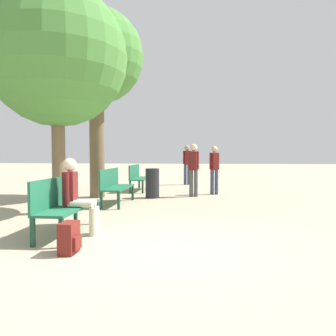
# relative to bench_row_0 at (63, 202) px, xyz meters

# --- Properties ---
(ground_plane) EXTENTS (80.00, 80.00, 0.00)m
(ground_plane) POSITION_rel_bench_row_0_xyz_m (1.68, -0.66, -0.55)
(ground_plane) COLOR tan
(bench_row_0) EXTENTS (0.53, 1.73, 0.96)m
(bench_row_0) POSITION_rel_bench_row_0_xyz_m (0.00, 0.00, 0.00)
(bench_row_0) COLOR #1E6042
(bench_row_0) RESTS_ON ground_plane
(bench_row_1) EXTENTS (0.53, 1.73, 0.96)m
(bench_row_1) POSITION_rel_bench_row_0_xyz_m (0.00, 3.29, 0.00)
(bench_row_1) COLOR #1E6042
(bench_row_1) RESTS_ON ground_plane
(bench_row_2) EXTENTS (0.53, 1.73, 0.96)m
(bench_row_2) POSITION_rel_bench_row_0_xyz_m (0.00, 6.58, 0.00)
(bench_row_2) COLOR #1E6042
(bench_row_2) RESTS_ON ground_plane
(tree_row_0) EXTENTS (3.17, 3.17, 5.16)m
(tree_row_0) POSITION_rel_bench_row_0_xyz_m (-0.92, 1.87, 3.01)
(tree_row_0) COLOR brown
(tree_row_0) RESTS_ON ground_plane
(tree_row_1) EXTENTS (2.94, 2.94, 5.87)m
(tree_row_1) POSITION_rel_bench_row_0_xyz_m (-0.92, 4.65, 3.77)
(tree_row_1) COLOR brown
(tree_row_1) RESTS_ON ground_plane
(person_seated) EXTENTS (0.59, 0.34, 1.30)m
(person_seated) POSITION_rel_bench_row_0_xyz_m (0.25, -0.02, 0.14)
(person_seated) COLOR beige
(person_seated) RESTS_ON ground_plane
(backpack) EXTENTS (0.24, 0.33, 0.43)m
(backpack) POSITION_rel_bench_row_0_xyz_m (0.55, -1.06, -0.34)
(backpack) COLOR maroon
(backpack) RESTS_ON ground_plane
(pedestrian_near) EXTENTS (0.34, 0.25, 1.68)m
(pedestrian_near) POSITION_rel_bench_row_0_xyz_m (2.10, 5.08, 0.41)
(pedestrian_near) COLOR #4C4C4C
(pedestrian_near) RESTS_ON ground_plane
(pedestrian_mid) EXTENTS (0.33, 0.28, 1.63)m
(pedestrian_mid) POSITION_rel_bench_row_0_xyz_m (2.78, 5.74, 0.38)
(pedestrian_mid) COLOR #384260
(pedestrian_mid) RESTS_ON ground_plane
(pedestrian_far) EXTENTS (0.35, 0.29, 1.74)m
(pedestrian_far) POSITION_rel_bench_row_0_xyz_m (1.70, 9.16, 0.45)
(pedestrian_far) COLOR #384260
(pedestrian_far) RESTS_ON ground_plane
(trash_bin) EXTENTS (0.43, 0.43, 0.91)m
(trash_bin) POSITION_rel_bench_row_0_xyz_m (0.83, 4.66, -0.09)
(trash_bin) COLOR #232328
(trash_bin) RESTS_ON ground_plane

